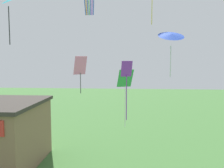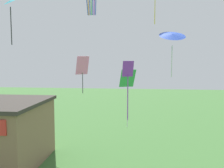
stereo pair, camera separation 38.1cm
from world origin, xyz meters
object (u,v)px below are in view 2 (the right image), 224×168
at_px(kite_pink_diamond, 82,68).
at_px(kite_purple_streamer, 128,79).
at_px(kite_green_diamond, 127,84).
at_px(kite_cyan_delta, 10,4).
at_px(kite_blue_delta, 172,35).

height_order(kite_pink_diamond, kite_purple_streamer, kite_pink_diamond).
height_order(kite_purple_streamer, kite_green_diamond, kite_purple_streamer).
bearing_deg(kite_pink_diamond, kite_purple_streamer, -25.38).
relative_size(kite_purple_streamer, kite_green_diamond, 0.88).
distance_m(kite_purple_streamer, kite_cyan_delta, 7.37).
relative_size(kite_pink_diamond, kite_green_diamond, 0.61).
bearing_deg(kite_blue_delta, kite_purple_streamer, 160.99).
bearing_deg(kite_purple_streamer, kite_cyan_delta, -162.25).
xyz_separation_m(kite_pink_diamond, kite_green_diamond, (2.85, 1.02, -1.12)).
xyz_separation_m(kite_green_diamond, kite_blue_delta, (2.49, -3.25, 2.90)).
relative_size(kite_cyan_delta, kite_blue_delta, 0.96).
distance_m(kite_pink_diamond, kite_blue_delta, 6.05).
bearing_deg(kite_pink_diamond, kite_cyan_delta, -131.68).
distance_m(kite_cyan_delta, kite_blue_delta, 8.51).
bearing_deg(kite_purple_streamer, kite_blue_delta, -19.01).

